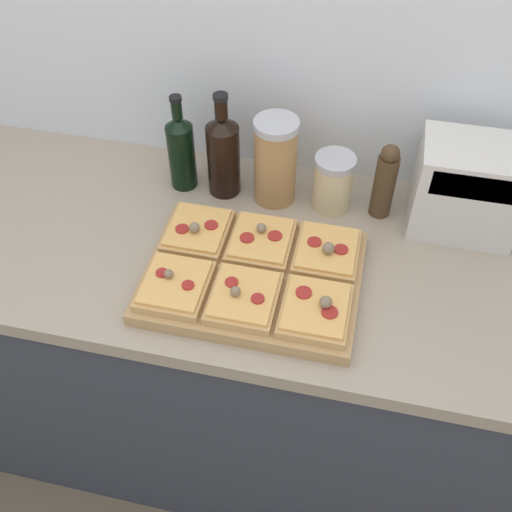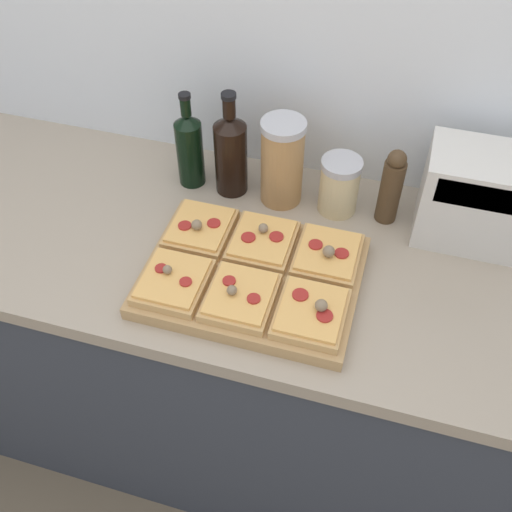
{
  "view_description": "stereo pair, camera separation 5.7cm",
  "coord_description": "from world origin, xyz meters",
  "px_view_note": "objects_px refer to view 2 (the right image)",
  "views": [
    {
      "loc": [
        0.25,
        -0.63,
        1.95
      ],
      "look_at": [
        0.05,
        0.25,
        0.99
      ],
      "focal_mm": 42.0,
      "sensor_mm": 36.0,
      "label": 1
    },
    {
      "loc": [
        0.31,
        -0.62,
        1.95
      ],
      "look_at": [
        0.05,
        0.25,
        0.99
      ],
      "focal_mm": 42.0,
      "sensor_mm": 36.0,
      "label": 2
    }
  ],
  "objects_px": {
    "pepper_mill": "(391,187)",
    "toaster_oven": "(475,197)",
    "cutting_board": "(252,277)",
    "grain_jar_short": "(339,185)",
    "olive_oil_bottle": "(190,148)",
    "wine_bottle": "(231,152)",
    "grain_jar_tall": "(282,162)"
  },
  "relations": [
    {
      "from": "cutting_board",
      "to": "grain_jar_tall",
      "type": "distance_m",
      "value": 0.31
    },
    {
      "from": "pepper_mill",
      "to": "toaster_oven",
      "type": "bearing_deg",
      "value": -0.26
    },
    {
      "from": "grain_jar_short",
      "to": "pepper_mill",
      "type": "distance_m",
      "value": 0.12
    },
    {
      "from": "grain_jar_short",
      "to": "toaster_oven",
      "type": "distance_m",
      "value": 0.31
    },
    {
      "from": "olive_oil_bottle",
      "to": "toaster_oven",
      "type": "distance_m",
      "value": 0.69
    },
    {
      "from": "grain_jar_tall",
      "to": "olive_oil_bottle",
      "type": "bearing_deg",
      "value": 180.0
    },
    {
      "from": "cutting_board",
      "to": "olive_oil_bottle",
      "type": "xyz_separation_m",
      "value": [
        -0.25,
        0.29,
        0.09
      ]
    },
    {
      "from": "grain_jar_short",
      "to": "pepper_mill",
      "type": "height_order",
      "value": "pepper_mill"
    },
    {
      "from": "pepper_mill",
      "to": "toaster_oven",
      "type": "distance_m",
      "value": 0.19
    },
    {
      "from": "grain_jar_tall",
      "to": "grain_jar_short",
      "type": "xyz_separation_m",
      "value": [
        0.14,
        0.0,
        -0.04
      ]
    },
    {
      "from": "cutting_board",
      "to": "toaster_oven",
      "type": "bearing_deg",
      "value": 33.31
    },
    {
      "from": "wine_bottle",
      "to": "toaster_oven",
      "type": "distance_m",
      "value": 0.58
    },
    {
      "from": "olive_oil_bottle",
      "to": "cutting_board",
      "type": "bearing_deg",
      "value": -49.44
    },
    {
      "from": "wine_bottle",
      "to": "grain_jar_short",
      "type": "bearing_deg",
      "value": 0.0
    },
    {
      "from": "grain_jar_short",
      "to": "pepper_mill",
      "type": "xyz_separation_m",
      "value": [
        0.12,
        -0.0,
        0.02
      ]
    },
    {
      "from": "cutting_board",
      "to": "wine_bottle",
      "type": "xyz_separation_m",
      "value": [
        -0.14,
        0.29,
        0.1
      ]
    },
    {
      "from": "wine_bottle",
      "to": "grain_jar_tall",
      "type": "height_order",
      "value": "wine_bottle"
    },
    {
      "from": "wine_bottle",
      "to": "grain_jar_short",
      "type": "relative_size",
      "value": 1.9
    },
    {
      "from": "wine_bottle",
      "to": "pepper_mill",
      "type": "xyz_separation_m",
      "value": [
        0.4,
        -0.0,
        -0.02
      ]
    },
    {
      "from": "cutting_board",
      "to": "grain_jar_short",
      "type": "relative_size",
      "value": 3.19
    },
    {
      "from": "olive_oil_bottle",
      "to": "grain_jar_short",
      "type": "xyz_separation_m",
      "value": [
        0.38,
        0.0,
        -0.03
      ]
    },
    {
      "from": "cutting_board",
      "to": "olive_oil_bottle",
      "type": "distance_m",
      "value": 0.39
    },
    {
      "from": "wine_bottle",
      "to": "pepper_mill",
      "type": "relative_size",
      "value": 1.39
    },
    {
      "from": "pepper_mill",
      "to": "toaster_oven",
      "type": "xyz_separation_m",
      "value": [
        0.19,
        -0.0,
        0.01
      ]
    },
    {
      "from": "grain_jar_tall",
      "to": "grain_jar_short",
      "type": "bearing_deg",
      "value": 0.0
    },
    {
      "from": "cutting_board",
      "to": "olive_oil_bottle",
      "type": "bearing_deg",
      "value": 130.56
    },
    {
      "from": "cutting_board",
      "to": "olive_oil_bottle",
      "type": "height_order",
      "value": "olive_oil_bottle"
    },
    {
      "from": "cutting_board",
      "to": "pepper_mill",
      "type": "xyz_separation_m",
      "value": [
        0.26,
        0.29,
        0.08
      ]
    },
    {
      "from": "grain_jar_short",
      "to": "pepper_mill",
      "type": "bearing_deg",
      "value": -0.0
    },
    {
      "from": "grain_jar_tall",
      "to": "pepper_mill",
      "type": "height_order",
      "value": "grain_jar_tall"
    },
    {
      "from": "olive_oil_bottle",
      "to": "grain_jar_tall",
      "type": "xyz_separation_m",
      "value": [
        0.24,
        -0.0,
        0.01
      ]
    },
    {
      "from": "olive_oil_bottle",
      "to": "wine_bottle",
      "type": "bearing_deg",
      "value": -0.0
    }
  ]
}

